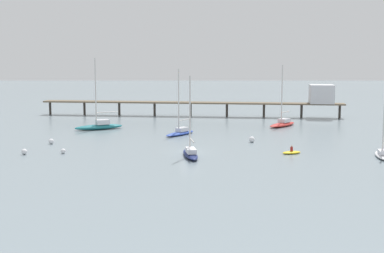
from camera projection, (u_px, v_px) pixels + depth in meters
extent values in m
plane|color=gray|center=(192.00, 152.00, 73.02)|extent=(400.00, 400.00, 0.00)
cube|color=brown|center=(192.00, 103.00, 114.58)|extent=(63.83, 10.41, 0.30)
cylinder|color=#38332D|center=(52.00, 108.00, 118.42)|extent=(0.50, 0.50, 2.77)
cylinder|color=#38332D|center=(87.00, 109.00, 117.51)|extent=(0.50, 0.50, 2.77)
cylinder|color=#38332D|center=(121.00, 109.00, 116.60)|extent=(0.50, 0.50, 2.77)
cylinder|color=#38332D|center=(157.00, 109.00, 115.69)|extent=(0.50, 0.50, 2.77)
cylinder|color=#38332D|center=(192.00, 110.00, 114.78)|extent=(0.50, 0.50, 2.77)
cylinder|color=#38332D|center=(229.00, 110.00, 113.87)|extent=(0.50, 0.50, 2.77)
cylinder|color=#38332D|center=(266.00, 111.00, 112.96)|extent=(0.50, 0.50, 2.77)
cylinder|color=#38332D|center=(304.00, 111.00, 112.05)|extent=(0.50, 0.50, 2.77)
cylinder|color=#38332D|center=(342.00, 112.00, 111.14)|extent=(0.50, 0.50, 2.77)
cube|color=silver|center=(324.00, 94.00, 111.11)|extent=(5.30, 5.30, 3.83)
ellipsoid|color=navy|center=(192.00, 154.00, 69.60)|extent=(2.63, 7.52, 0.63)
cube|color=silver|center=(193.00, 151.00, 68.95)|extent=(1.50, 2.83, 0.59)
cylinder|color=silver|center=(192.00, 114.00, 69.27)|extent=(0.21, 0.21, 9.79)
cylinder|color=silver|center=(194.00, 140.00, 67.93)|extent=(0.66, 3.57, 0.17)
ellipsoid|color=#1E727A|center=(101.00, 127.00, 94.86)|extent=(8.67, 5.94, 0.88)
cube|color=silver|center=(105.00, 122.00, 95.06)|extent=(2.72, 2.42, 0.82)
cylinder|color=silver|center=(98.00, 92.00, 93.84)|extent=(0.22, 0.22, 11.59)
cylinder|color=silver|center=(109.00, 112.00, 95.23)|extent=(3.58, 1.98, 0.18)
ellipsoid|color=#2D4CB7|center=(182.00, 133.00, 88.35)|extent=(5.49, 6.72, 0.54)
cube|color=silver|center=(184.00, 129.00, 88.73)|extent=(2.24, 2.47, 0.64)
cylinder|color=silver|center=(181.00, 101.00, 87.35)|extent=(0.20, 0.20, 10.21)
cylinder|color=silver|center=(187.00, 120.00, 89.12)|extent=(2.07, 2.79, 0.16)
ellipsoid|color=red|center=(284.00, 125.00, 98.69)|extent=(6.65, 7.48, 0.71)
cube|color=silver|center=(286.00, 121.00, 99.08)|extent=(2.54, 2.64, 0.69)
cylinder|color=silver|center=(284.00, 94.00, 97.64)|extent=(0.22, 0.22, 10.50)
cylinder|color=silver|center=(287.00, 112.00, 99.15)|extent=(1.89, 2.26, 0.17)
ellipsoid|color=yellow|center=(294.00, 153.00, 71.68)|extent=(2.91, 2.07, 0.35)
cylinder|color=maroon|center=(294.00, 149.00, 71.62)|extent=(0.47, 0.47, 0.55)
sphere|color=tan|center=(294.00, 146.00, 71.57)|extent=(0.24, 0.24, 0.24)
sphere|color=silver|center=(53.00, 141.00, 79.63)|extent=(0.78, 0.78, 0.78)
sphere|color=silver|center=(254.00, 139.00, 80.98)|extent=(0.88, 0.88, 0.88)
sphere|color=silver|center=(65.00, 151.00, 71.88)|extent=(0.68, 0.68, 0.68)
sphere|color=silver|center=(27.00, 152.00, 71.16)|extent=(0.77, 0.77, 0.77)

